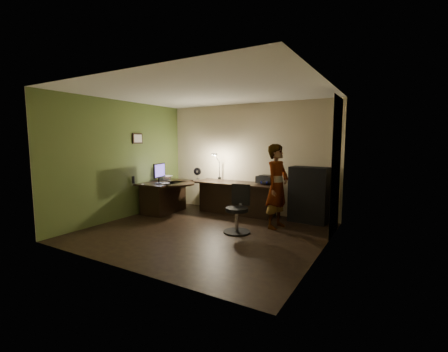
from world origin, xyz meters
The scene contains 27 objects.
floor centered at (0.00, 0.00, -0.01)m, with size 4.50×4.00×0.01m, color black.
ceiling centered at (0.00, 0.00, 2.71)m, with size 4.50×4.00×0.01m, color silver.
wall_back centered at (0.00, 2.00, 1.35)m, with size 4.50×0.01×2.70m, color #BEB08B.
wall_front centered at (0.00, -2.00, 1.35)m, with size 4.50×0.01×2.70m, color #BEB08B.
wall_left centered at (-2.25, 0.00, 1.35)m, with size 0.01×4.00×2.70m, color #BEB08B.
wall_right centered at (2.25, 0.00, 1.35)m, with size 0.01×4.00×2.70m, color #BEB08B.
green_wall_overlay centered at (-2.24, 0.00, 1.35)m, with size 0.00×4.00×2.70m, color #4E622B.
arched_doorway centered at (2.24, 1.15, 1.30)m, with size 0.01×0.90×2.60m, color black.
french_door centered at (2.24, -0.55, 1.05)m, with size 0.02×0.92×2.10m, color white.
framed_picture centered at (-2.22, 0.45, 1.85)m, with size 0.04×0.30×0.25m, color black.
desk_left centered at (-1.78, 0.89, 0.39)m, with size 0.82×1.34×0.77m, color black.
desk_right centered at (-0.16, 1.63, 0.39)m, with size 2.09×0.73×0.78m, color black.
cabinet centered at (1.58, 1.78, 0.61)m, with size 0.82×0.41×1.23m, color black.
laptop_stand centered at (-1.95, 1.10, 0.84)m, with size 0.25×0.21×0.10m, color silver.
laptop centered at (-1.95, 1.10, 1.01)m, with size 0.35×0.33×0.24m, color silver.
monitor centered at (-1.66, 0.56, 0.96)m, with size 0.11×0.53×0.35m, color black.
mouse centered at (-1.79, 0.15, 0.80)m, with size 0.06×0.08×0.03m, color silver.
phone centered at (-1.35, 0.80, 0.79)m, with size 0.06×0.12×0.01m, color black.
pen centered at (-1.70, 0.60, 0.79)m, with size 0.01×0.13×0.01m, color black.
speaker centered at (-2.18, 0.23, 0.87)m, with size 0.07×0.07×0.17m, color black.
notepad centered at (-1.53, 0.62, 0.79)m, with size 0.14×0.19×0.01m, color silver.
desk_fan centered at (-1.24, 1.57, 0.95)m, with size 0.20×0.11×0.30m, color black.
headphones centered at (0.60, 1.60, 0.84)m, with size 0.17×0.07×0.08m, color #0E1389.
printer centered at (0.57, 1.80, 0.89)m, with size 0.41×0.32×0.18m, color black.
desk_lamp centered at (-0.74, 1.83, 1.17)m, with size 0.18×0.33×0.73m, color black.
office_chair centered at (0.58, 0.29, 0.47)m, with size 0.52×0.52×0.93m, color black.
person centered at (1.13, 1.02, 0.86)m, with size 0.62×0.41×1.73m, color #D8A88C.
Camera 1 is at (3.25, -4.76, 1.78)m, focal length 24.00 mm.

